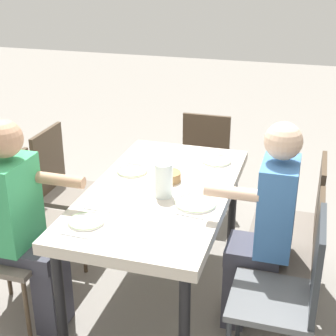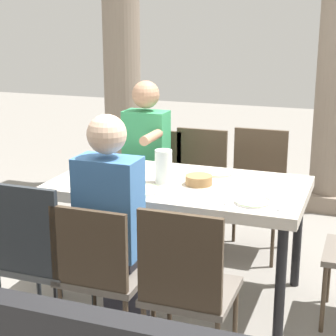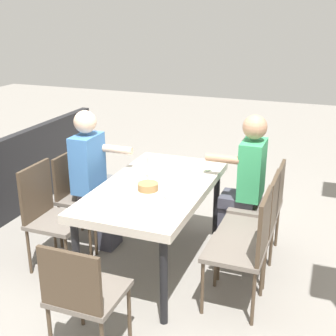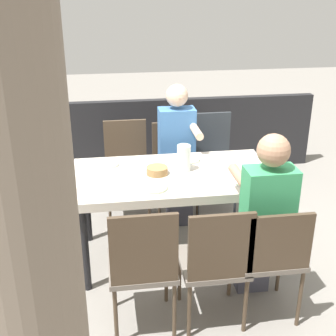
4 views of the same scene
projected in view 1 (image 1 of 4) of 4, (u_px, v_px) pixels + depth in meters
ground_plane at (161, 290)px, 3.49m from camera, size 16.00×16.00×0.00m
dining_table at (160, 199)px, 3.21m from camera, size 1.61×0.87×0.77m
chair_west_south at (290, 290)px, 2.58m from camera, size 0.44×0.44×0.97m
chair_mid_north at (31, 215)px, 3.39m from camera, size 0.44×0.44×0.92m
chair_mid_south at (293, 256)px, 2.93m from camera, size 0.44×0.44×0.89m
chair_east_north at (64, 183)px, 3.80m from camera, size 0.44×0.44×0.96m
chair_east_south at (299, 217)px, 3.35m from camera, size 0.44×0.44×0.94m
chair_head_east at (202, 159)px, 4.37m from camera, size 0.44×0.44×0.86m
diner_woman_green at (24, 221)px, 2.92m from camera, size 0.35×0.50×1.32m
diner_man_white at (264, 224)px, 2.91m from camera, size 0.35×0.49×1.33m
plate_0 at (87, 221)px, 2.79m from camera, size 0.21×0.21×0.02m
fork_0 at (74, 236)px, 2.66m from camera, size 0.02×0.17×0.01m
spoon_0 at (98, 210)px, 2.92m from camera, size 0.02×0.17×0.01m
plate_1 at (196, 203)px, 2.98m from camera, size 0.25×0.25×0.02m
fork_1 at (189, 216)px, 2.85m from camera, size 0.04×0.17×0.01m
spoon_1 at (202, 194)px, 3.12m from camera, size 0.02×0.17×0.01m
plate_2 at (132, 171)px, 3.42m from camera, size 0.21×0.21×0.02m
fork_2 at (124, 181)px, 3.29m from camera, size 0.03×0.17×0.01m
spoon_2 at (139, 164)px, 3.55m from camera, size 0.03×0.17×0.01m
plate_3 at (216, 161)px, 3.58m from camera, size 0.21×0.21×0.02m
fork_3 at (212, 170)px, 3.45m from camera, size 0.02×0.17×0.01m
spoon_3 at (220, 154)px, 3.72m from camera, size 0.03×0.17×0.01m
water_pitcher at (164, 182)px, 3.06m from camera, size 0.11×0.11×0.22m
bread_basket at (168, 176)px, 3.29m from camera, size 0.17×0.17×0.06m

